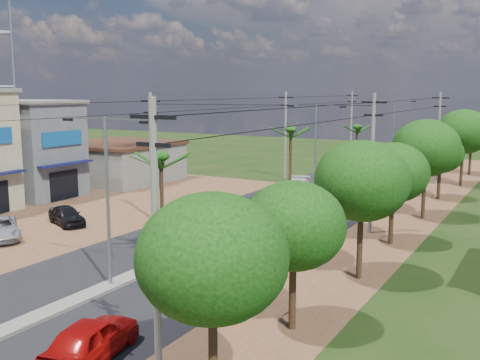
% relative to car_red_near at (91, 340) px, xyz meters
% --- Properties ---
extents(ground, '(160.00, 160.00, 0.00)m').
position_rel_car_red_near_xyz_m(ground, '(-4.40, 5.73, -0.74)').
color(ground, black).
rests_on(ground, ground).
extents(road, '(12.00, 110.00, 0.04)m').
position_rel_car_red_near_xyz_m(road, '(-4.40, 20.73, -0.72)').
color(road, black).
rests_on(road, ground).
extents(median, '(1.00, 90.00, 0.18)m').
position_rel_car_red_near_xyz_m(median, '(-4.40, 23.73, -0.65)').
color(median, '#605E56').
rests_on(median, ground).
extents(dirt_lot_west, '(18.00, 46.00, 0.04)m').
position_rel_car_red_near_xyz_m(dirt_lot_west, '(-19.40, 13.73, -0.72)').
color(dirt_lot_west, '#54331C').
rests_on(dirt_lot_west, ground).
extents(dirt_shoulder_east, '(5.00, 90.00, 0.03)m').
position_rel_car_red_near_xyz_m(dirt_shoulder_east, '(4.10, 20.73, -0.73)').
color(dirt_shoulder_east, '#54331C').
rests_on(dirt_shoulder_east, ground).
extents(shophouse_grey, '(9.00, 6.40, 8.30)m').
position_rel_car_red_near_xyz_m(shophouse_grey, '(-26.38, 19.73, 3.42)').
color(shophouse_grey, '#4F5157').
rests_on(shophouse_grey, ground).
extents(low_shed, '(10.40, 10.40, 3.95)m').
position_rel_car_red_near_xyz_m(low_shed, '(-25.40, 29.73, 1.22)').
color(low_shed, '#605E56').
rests_on(low_shed, ground).
extents(tree_east_a, '(4.40, 4.40, 6.37)m').
position_rel_car_red_near_xyz_m(tree_east_a, '(5.10, -0.27, 3.75)').
color(tree_east_a, black).
rests_on(tree_east_a, ground).
extents(tree_east_b, '(4.00, 4.00, 5.83)m').
position_rel_car_red_near_xyz_m(tree_east_b, '(4.90, 5.73, 3.37)').
color(tree_east_b, black).
rests_on(tree_east_b, ground).
extents(tree_east_c, '(4.60, 4.60, 6.83)m').
position_rel_car_red_near_xyz_m(tree_east_c, '(5.30, 12.73, 4.12)').
color(tree_east_c, black).
rests_on(tree_east_c, ground).
extents(tree_east_d, '(4.20, 4.20, 6.13)m').
position_rel_car_red_near_xyz_m(tree_east_d, '(5.00, 19.73, 3.60)').
color(tree_east_d, black).
rests_on(tree_east_d, ground).
extents(tree_east_e, '(4.80, 4.80, 7.14)m').
position_rel_car_red_near_xyz_m(tree_east_e, '(5.20, 27.73, 4.35)').
color(tree_east_e, black).
rests_on(tree_east_e, ground).
extents(tree_east_f, '(3.80, 3.80, 5.52)m').
position_rel_car_red_near_xyz_m(tree_east_f, '(4.80, 35.73, 3.15)').
color(tree_east_f, black).
rests_on(tree_east_f, ground).
extents(tree_east_g, '(5.00, 5.00, 7.38)m').
position_rel_car_red_near_xyz_m(tree_east_g, '(5.40, 43.73, 4.50)').
color(tree_east_g, black).
rests_on(tree_east_g, ground).
extents(tree_east_h, '(4.40, 4.40, 6.52)m').
position_rel_car_red_near_xyz_m(tree_east_h, '(5.10, 51.73, 3.90)').
color(tree_east_h, black).
rests_on(tree_east_h, ground).
extents(palm_median_near, '(2.00, 2.00, 6.15)m').
position_rel_car_red_near_xyz_m(palm_median_near, '(-4.40, 9.73, 4.79)').
color(palm_median_near, black).
rests_on(palm_median_near, ground).
extents(palm_median_mid, '(2.00, 2.00, 6.55)m').
position_rel_car_red_near_xyz_m(palm_median_mid, '(-4.40, 25.73, 5.16)').
color(palm_median_mid, black).
rests_on(palm_median_mid, ground).
extents(palm_median_far, '(2.00, 2.00, 5.85)m').
position_rel_car_red_near_xyz_m(palm_median_far, '(-4.40, 41.73, 4.52)').
color(palm_median_far, black).
rests_on(palm_median_far, ground).
extents(streetlight_near, '(5.10, 0.18, 8.00)m').
position_rel_car_red_near_xyz_m(streetlight_near, '(-4.40, 5.73, 4.04)').
color(streetlight_near, gray).
rests_on(streetlight_near, ground).
extents(streetlight_mid, '(5.10, 0.18, 8.00)m').
position_rel_car_red_near_xyz_m(streetlight_mid, '(-4.40, 30.73, 4.04)').
color(streetlight_mid, gray).
rests_on(streetlight_mid, ground).
extents(streetlight_far, '(5.10, 0.18, 8.00)m').
position_rel_car_red_near_xyz_m(streetlight_far, '(-4.40, 55.73, 4.04)').
color(streetlight_far, gray).
rests_on(streetlight_far, ground).
extents(utility_pole_w_b, '(1.60, 0.24, 9.00)m').
position_rel_car_red_near_xyz_m(utility_pole_w_b, '(-11.40, 17.73, 4.02)').
color(utility_pole_w_b, '#605E56').
rests_on(utility_pole_w_b, ground).
extents(utility_pole_w_c, '(1.60, 0.24, 9.00)m').
position_rel_car_red_near_xyz_m(utility_pole_w_c, '(-11.40, 39.73, 4.02)').
color(utility_pole_w_c, '#605E56').
rests_on(utility_pole_w_c, ground).
extents(utility_pole_w_d, '(1.60, 0.24, 9.00)m').
position_rel_car_red_near_xyz_m(utility_pole_w_d, '(-11.40, 60.73, 4.02)').
color(utility_pole_w_d, '#605E56').
rests_on(utility_pole_w_d, ground).
extents(utility_pole_e_a, '(1.60, 0.24, 9.00)m').
position_rel_car_red_near_xyz_m(utility_pole_e_a, '(3.10, -0.27, 4.02)').
color(utility_pole_e_a, '#605E56').
rests_on(utility_pole_e_a, ground).
extents(utility_pole_e_b, '(1.60, 0.24, 9.00)m').
position_rel_car_red_near_xyz_m(utility_pole_e_b, '(3.10, 21.73, 4.02)').
color(utility_pole_e_b, '#605E56').
rests_on(utility_pole_e_b, ground).
extents(utility_pole_e_c, '(1.60, 0.24, 9.00)m').
position_rel_car_red_near_xyz_m(utility_pole_e_c, '(3.10, 43.73, 4.02)').
color(utility_pole_e_c, '#605E56').
rests_on(utility_pole_e_c, ground).
extents(car_red_near, '(2.63, 4.62, 1.48)m').
position_rel_car_red_near_xyz_m(car_red_near, '(0.00, 0.00, 0.00)').
color(car_red_near, '#940908').
rests_on(car_red_near, ground).
extents(car_silver_mid, '(2.60, 5.05, 1.59)m').
position_rel_car_red_near_xyz_m(car_silver_mid, '(-1.60, 16.28, 0.05)').
color(car_silver_mid, '#9C9DA4').
rests_on(car_silver_mid, ground).
extents(car_white_far, '(3.70, 5.76, 1.55)m').
position_rel_car_red_near_xyz_m(car_white_far, '(-5.90, 30.49, 0.03)').
color(car_white_far, beige).
rests_on(car_white_far, ground).
extents(car_parked_silver, '(5.14, 4.46, 1.31)m').
position_rel_car_red_near_xyz_m(car_parked_silver, '(-16.31, 8.81, -0.08)').
color(car_parked_silver, '#9C9DA4').
rests_on(car_parked_silver, ground).
extents(car_parked_dark, '(4.16, 2.96, 1.32)m').
position_rel_car_red_near_xyz_m(car_parked_dark, '(-15.52, 13.51, -0.08)').
color(car_parked_dark, black).
rests_on(car_parked_dark, ground).
extents(moto_rider_west_a, '(0.98, 1.92, 0.96)m').
position_rel_car_red_near_xyz_m(moto_rider_west_a, '(-9.40, 21.15, -0.26)').
color(moto_rider_west_a, black).
rests_on(moto_rider_west_a, ground).
extents(moto_rider_west_b, '(0.84, 1.83, 1.06)m').
position_rel_car_red_near_xyz_m(moto_rider_west_b, '(-6.62, 42.25, -0.21)').
color(moto_rider_west_b, black).
rests_on(moto_rider_west_b, ground).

